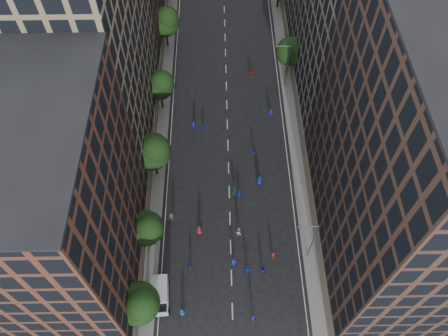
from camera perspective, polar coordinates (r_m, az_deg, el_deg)
The scene contains 34 objects.
ground at distance 77.15m, azimuth 0.38°, elevation 8.02°, with size 240.00×240.00×0.00m, color black.
sidewalk_left at distance 83.01m, azimuth -8.21°, elevation 11.71°, with size 4.00×105.00×0.15m, color slate.
sidewalk_right at distance 83.40m, azimuth 8.73°, elevation 11.88°, with size 4.00×105.00×0.15m, color slate.
bldg_left_a at distance 51.03m, azimuth -20.78°, elevation -5.60°, with size 14.00×22.00×30.00m, color #583021.
bldg_left_b at distance 64.16m, azimuth -17.23°, elevation 14.41°, with size 14.00×26.00×34.00m, color #806E54.
bldg_right_a at distance 51.60m, azimuth 22.70°, elevation 0.59°, with size 14.00×30.00×36.00m, color #442E24.
bldg_right_b at distance 72.02m, azimuth 16.61°, elevation 19.15°, with size 14.00×28.00×33.00m, color #6A6157.
tree_left_0 at distance 54.32m, azimuth -11.00°, elevation -17.00°, with size 5.20×5.20×8.83m.
tree_left_1 at distance 58.38m, azimuth -10.04°, elevation -7.71°, with size 4.80×4.80×8.21m.
tree_left_2 at distance 63.93m, azimuth -9.24°, elevation 2.25°, with size 5.60×5.60×9.45m.
tree_left_3 at distance 73.47m, azimuth -8.37°, elevation 10.81°, with size 5.00×5.00×8.58m.
tree_left_4 at distance 85.33m, azimuth -7.63°, elevation 18.54°, with size 5.40×5.40×9.08m.
tree_right_a at distance 79.87m, azimuth 8.77°, elevation 14.93°, with size 5.00×5.00×8.39m.
streetlamp_near at distance 58.31m, azimuth 11.35°, elevation -9.18°, with size 2.64×0.22×9.06m.
streetlamp_far at distance 77.90m, azimuth 8.19°, elevation 13.32°, with size 2.64×0.22×9.06m.
cargo_van at distance 59.16m, azimuth -8.35°, elevation -16.06°, with size 2.54×4.91×2.54m.
skater_0 at distance 58.71m, azimuth -5.50°, elevation -18.25°, with size 0.80×0.52×1.64m, color #114492.
skater_1 at distance 58.33m, azimuth 3.80°, elevation -18.98°, with size 0.63×0.42×1.74m, color #1913A2.
skater_2 at distance 60.46m, azimuth 5.05°, elevation -13.09°, with size 0.83×0.65×1.71m, color #1514A4.
skater_3 at distance 60.54m, azimuth 1.24°, elevation -12.29°, with size 1.18×0.68×1.83m, color #13219E.
skater_4 at distance 60.71m, azimuth -4.47°, elevation -12.64°, with size 0.88×0.37×1.50m, color navy.
skater_5 at distance 60.28m, azimuth 3.04°, elevation -13.23°, with size 1.57×0.50×1.69m, color #163AB6.
skater_6 at distance 62.59m, azimuth -3.27°, elevation -8.10°, with size 0.93×0.60×1.90m, color maroon.
skater_7 at distance 61.47m, azimuth 6.41°, elevation -11.26°, with size 0.56×0.37×1.55m, color maroon.
skater_8 at distance 62.44m, azimuth 1.86°, elevation -8.35°, with size 0.89×0.69×1.82m, color beige.
skater_9 at distance 64.02m, azimuth -6.88°, elevation -6.36°, with size 1.10×0.63×1.70m, color #3B3A3F.
skater_10 at distance 65.62m, azimuth 1.33°, elevation -3.05°, with size 1.11×0.46×1.89m, color #1C5E22.
skater_11 at distance 65.54m, azimuth 1.99°, elevation -3.47°, with size 1.46×0.46×1.57m, color #164FB5.
skater_12 at distance 66.83m, azimuth 4.65°, elevation -1.65°, with size 0.92×0.60×1.89m, color #121E92.
skater_13 at distance 73.24m, azimuth -3.98°, elevation 5.55°, with size 0.69×0.45×1.90m, color #1515AE.
skater_14 at distance 70.04m, azimuth 3.92°, elevation 2.05°, with size 0.74×0.57×1.51m, color navy.
skater_15 at distance 75.51m, azimuth 6.11°, elevation 7.13°, with size 1.00×0.58×1.55m, color #171ABC.
skater_16 at distance 72.86m, azimuth -2.75°, elevation 5.12°, with size 0.96×0.40×1.64m, color #1533AD.
skater_17 at distance 81.80m, azimuth 3.53°, elevation 12.16°, with size 1.51×0.48×1.63m, color maroon.
Camera 1 is at (-1.35, -11.95, 57.02)m, focal length 35.00 mm.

